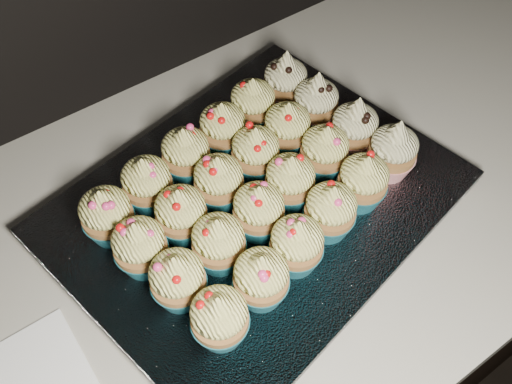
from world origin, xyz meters
The scene contains 28 objects.
cabinet centered at (0.00, 1.70, 0.43)m, with size 2.40×0.60×0.86m, color black.
worktop centered at (0.00, 1.70, 0.88)m, with size 2.44×0.64×0.04m, color beige.
baking_tray centered at (0.06, 1.69, 0.91)m, with size 0.45×0.34×0.02m, color black.
foil_lining centered at (0.06, 1.69, 0.93)m, with size 0.48×0.38×0.01m, color silver.
cupcake_0 centered at (-0.07, 1.56, 0.97)m, with size 0.06×0.06×0.08m.
cupcake_1 centered at (-0.01, 1.58, 0.97)m, with size 0.06×0.06×0.08m.
cupcake_2 centered at (0.05, 1.59, 0.97)m, with size 0.06×0.06×0.08m.
cupcake_3 centered at (0.11, 1.60, 0.97)m, with size 0.06×0.06×0.08m.
cupcake_4 centered at (0.17, 1.61, 0.97)m, with size 0.06×0.06×0.08m.
cupcake_5 centered at (0.23, 1.63, 0.97)m, with size 0.06×0.06×0.10m.
cupcake_6 centered at (-0.09, 1.63, 0.97)m, with size 0.06×0.06×0.08m.
cupcake_7 centered at (-0.03, 1.64, 0.97)m, with size 0.06×0.06×0.08m.
cupcake_8 centered at (0.04, 1.65, 0.97)m, with size 0.06×0.06×0.08m.
cupcake_9 centered at (0.09, 1.67, 0.97)m, with size 0.06×0.06×0.08m.
cupcake_10 centered at (0.16, 1.68, 0.97)m, with size 0.06×0.06×0.08m.
cupcake_11 centered at (0.22, 1.69, 0.97)m, with size 0.06×0.06×0.10m.
cupcake_12 centered at (-0.10, 1.69, 0.97)m, with size 0.06×0.06×0.08m.
cupcake_13 centered at (-0.04, 1.70, 0.97)m, with size 0.06×0.06×0.08m.
cupcake_14 centered at (0.02, 1.71, 0.97)m, with size 0.06×0.06×0.08m.
cupcake_15 centered at (0.09, 1.73, 0.97)m, with size 0.06×0.06×0.08m.
cupcake_16 centered at (0.14, 1.74, 0.97)m, with size 0.06×0.06×0.08m.
cupcake_17 centered at (0.20, 1.75, 0.97)m, with size 0.06×0.06×0.10m.
cupcake_18 centered at (-0.11, 1.75, 0.97)m, with size 0.06×0.06×0.08m.
cupcake_19 centered at (-0.05, 1.76, 0.97)m, with size 0.06×0.06×0.08m.
cupcake_20 centered at (0.01, 1.78, 0.97)m, with size 0.06×0.06×0.08m.
cupcake_21 centered at (0.07, 1.79, 0.97)m, with size 0.06×0.06×0.08m.
cupcake_22 centered at (0.13, 1.80, 0.97)m, with size 0.06×0.06×0.08m.
cupcake_23 centered at (0.19, 1.81, 0.97)m, with size 0.06×0.06×0.10m.
Camera 1 is at (-0.18, 1.34, 1.53)m, focal length 40.00 mm.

